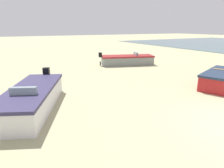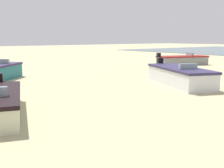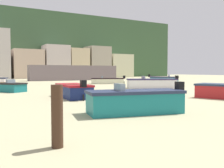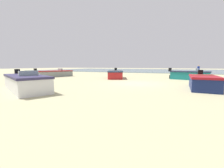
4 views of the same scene
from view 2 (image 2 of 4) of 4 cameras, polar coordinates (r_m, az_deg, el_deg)
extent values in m
cube|color=white|center=(15.19, 13.67, 1.37)|extent=(5.00, 3.39, 0.81)
cube|color=#302B50|center=(15.13, 13.74, 3.11)|extent=(5.12, 3.50, 0.12)
cube|color=black|center=(17.41, 9.83, 4.64)|extent=(0.39, 0.41, 0.40)
cylinder|color=black|center=(17.50, 9.75, 1.88)|extent=(0.13, 0.13, 0.40)
cube|color=#8C9EA8|center=(14.39, 15.32, 3.53)|extent=(0.57, 0.95, 0.28)
cylinder|color=black|center=(11.93, -22.03, -2.41)|extent=(0.13, 0.13, 0.33)
cube|color=gray|center=(26.36, 14.22, 4.59)|extent=(2.89, 4.83, 0.72)
cube|color=maroon|center=(26.33, 14.26, 5.50)|extent=(2.99, 4.95, 0.12)
cube|color=black|center=(25.02, 9.56, 5.87)|extent=(0.39, 0.37, 0.40)
cylinder|color=black|center=(25.08, 9.51, 4.10)|extent=(0.13, 0.13, 0.36)
cube|color=#8C9EA8|center=(26.78, 15.71, 5.93)|extent=(0.93, 0.48, 0.28)
cube|color=#8C9EA8|center=(18.14, -21.41, 4.35)|extent=(0.64, 0.63, 0.28)
camera|label=1|loc=(11.21, 47.88, 10.65)|focal=31.55mm
camera|label=3|loc=(32.34, 62.38, 3.02)|focal=39.72mm
camera|label=4|loc=(6.30, 41.14, -2.03)|focal=22.90mm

